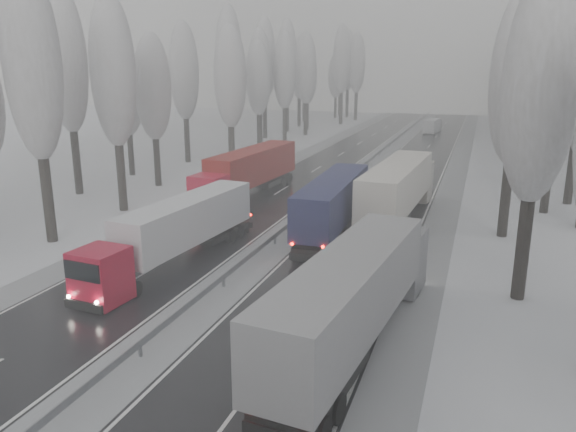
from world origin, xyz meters
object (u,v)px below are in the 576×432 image
Objects in this scene: truck_grey_tarp at (357,290)px; truck_red_red at (248,171)px; truck_blue_box at (337,200)px; truck_cream_box at (400,186)px; box_truck_distant at (432,126)px; truck_red_white at (178,228)px.

truck_red_red is at bearing 128.09° from truck_grey_tarp.
truck_grey_tarp is at bearing -74.34° from truck_blue_box.
truck_cream_box reaches higher than truck_red_red.
box_truck_distant is (-4.12, 81.54, -1.29)m from truck_grey_tarp.
truck_blue_box is 0.90× the size of truck_cream_box.
truck_blue_box is (-5.04, 16.36, -0.16)m from truck_grey_tarp.
truck_cream_box is 60.50m from box_truck_distant.
truck_red_red is (-2.83, 17.51, 0.29)m from truck_red_white.
box_truck_distant is at bearing 98.82° from truck_grey_tarp.
truck_cream_box is at bearing 56.77° from truck_red_white.
truck_cream_box reaches higher than truck_red_white.
truck_grey_tarp is at bearing -80.97° from box_truck_distant.
truck_red_white is (-12.46, 6.80, -0.35)m from truck_grey_tarp.
truck_red_white is 0.88× the size of truck_red_red.
truck_red_red is at bearing 140.71° from truck_blue_box.
truck_grey_tarp reaches higher than box_truck_distant.
truck_red_red is at bearing 170.44° from truck_cream_box.
box_truck_distant is 0.41× the size of truck_red_red.
box_truck_distant is 0.46× the size of truck_red_white.
box_truck_distant is (-2.88, 60.42, -1.40)m from truck_cream_box.
truck_blue_box is 12.97m from truck_red_red.
truck_cream_box is 14.40m from truck_red_red.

